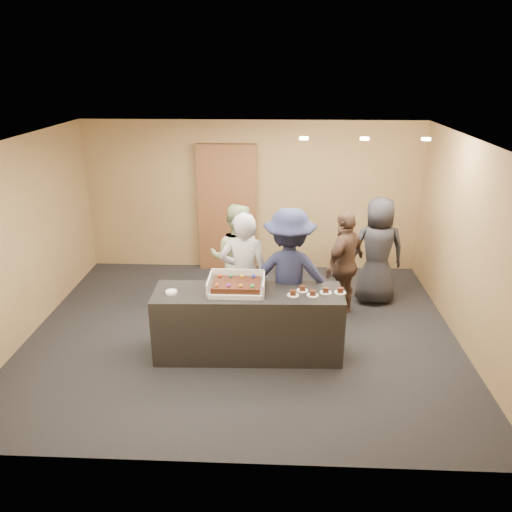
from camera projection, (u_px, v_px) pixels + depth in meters
The scene contains 17 objects.
room at pixel (242, 244), 6.65m from camera, with size 6.04×6.00×2.70m.
serving_counter at pixel (248, 323), 6.46m from camera, with size 2.40×0.70×0.90m, color black.
storage_cabinet at pixel (227, 209), 8.98m from camera, with size 1.05×0.15×2.30m, color brown.
cake_box at pixel (237, 287), 6.31m from camera, with size 0.71×0.49×0.21m.
sheet_cake at pixel (236, 285), 6.27m from camera, with size 0.60×0.42×0.12m.
plate_stack at pixel (171, 292), 6.25m from camera, with size 0.15×0.15×0.04m, color white.
slice_a at pixel (293, 294), 6.20m from camera, with size 0.15×0.15×0.07m.
slice_b at pixel (302, 289), 6.32m from camera, with size 0.15×0.15×0.07m.
slice_c at pixel (313, 294), 6.19m from camera, with size 0.15×0.15×0.07m.
slice_d at pixel (326, 291), 6.27m from camera, with size 0.15×0.15×0.07m.
slice_e at pixel (340, 291), 6.27m from camera, with size 0.15×0.15×0.07m.
person_server_grey at pixel (244, 277), 6.72m from camera, with size 0.66×0.43×1.81m, color #B0B0B6.
person_sage_man at pixel (236, 258), 7.55m from camera, with size 0.82×0.64×1.69m, color #98AA7A.
person_navy_man at pixel (289, 276), 6.68m from camera, with size 1.21×0.69×1.87m, color #1E2342.
person_brown_extra at pixel (345, 264), 7.40m from camera, with size 0.95×0.40×1.63m, color #51392C.
person_dark_suit at pixel (377, 251), 7.79m from camera, with size 0.84×0.55×1.72m, color #25252A.
ceiling_spotlights at pixel (365, 139), 6.57m from camera, with size 1.72×0.12×0.03m.
Camera 1 is at (0.48, -6.24, 3.60)m, focal length 35.00 mm.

